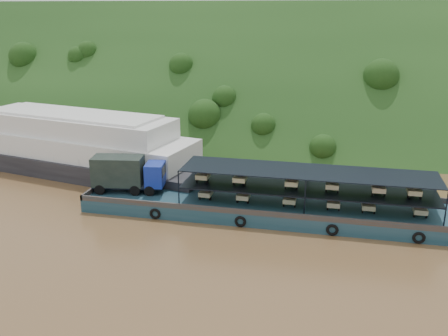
# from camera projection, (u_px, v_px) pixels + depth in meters

# --- Properties ---
(ground) EXTENTS (160.00, 160.00, 0.00)m
(ground) POSITION_uv_depth(u_px,v_px,m) (237.00, 210.00, 48.19)
(ground) COLOR brown
(ground) RESTS_ON ground
(hillside) EXTENTS (140.00, 39.60, 39.60)m
(hillside) POSITION_uv_depth(u_px,v_px,m) (280.00, 128.00, 81.64)
(hillside) COLOR #173513
(hillside) RESTS_ON ground
(cargo_barge) EXTENTS (35.05, 7.18, 4.77)m
(cargo_barge) POSITION_uv_depth(u_px,v_px,m) (253.00, 201.00, 47.19)
(cargo_barge) COLOR #133644
(cargo_barge) RESTS_ON ground
(passenger_ferry) EXTENTS (35.72, 15.39, 7.03)m
(passenger_ferry) POSITION_uv_depth(u_px,v_px,m) (77.00, 146.00, 59.20)
(passenger_ferry) COLOR black
(passenger_ferry) RESTS_ON ground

